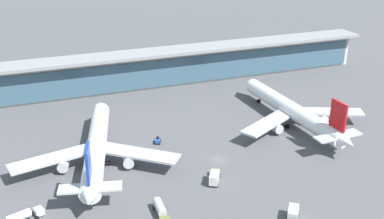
{
  "coord_description": "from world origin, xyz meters",
  "views": [
    {
      "loc": [
        -49.36,
        -108.75,
        65.93
      ],
      "look_at": [
        0.0,
        21.36,
        7.54
      ],
      "focal_mm": 43.33,
      "sensor_mm": 36.0,
      "label": 1
    }
  ],
  "objects_px": {
    "service_truck_mid_apron_olive": "(161,210)",
    "service_truck_by_tail_grey": "(293,216)",
    "service_truck_on_taxiway_blue": "(158,140)",
    "safety_cone_alpha": "(96,198)",
    "airliner_left_stand": "(96,147)",
    "airliner_centre_stand": "(293,111)",
    "service_truck_at_far_stand_olive": "(215,177)",
    "service_truck_near_nose_white": "(23,215)"
  },
  "relations": [
    {
      "from": "service_truck_at_far_stand_olive",
      "to": "safety_cone_alpha",
      "type": "distance_m",
      "value": 31.38
    },
    {
      "from": "service_truck_by_tail_grey",
      "to": "safety_cone_alpha",
      "type": "height_order",
      "value": "service_truck_by_tail_grey"
    },
    {
      "from": "airliner_centre_stand",
      "to": "service_truck_by_tail_grey",
      "type": "xyz_separation_m",
      "value": [
        -29.23,
        -46.93,
        -3.47
      ]
    },
    {
      "from": "airliner_centre_stand",
      "to": "safety_cone_alpha",
      "type": "bearing_deg",
      "value": -163.16
    },
    {
      "from": "service_truck_by_tail_grey",
      "to": "service_truck_on_taxiway_blue",
      "type": "relative_size",
      "value": 2.19
    },
    {
      "from": "service_truck_near_nose_white",
      "to": "safety_cone_alpha",
      "type": "distance_m",
      "value": 17.64
    },
    {
      "from": "safety_cone_alpha",
      "to": "airliner_centre_stand",
      "type": "bearing_deg",
      "value": 16.84
    },
    {
      "from": "service_truck_mid_apron_olive",
      "to": "airliner_left_stand",
      "type": "bearing_deg",
      "value": 107.14
    },
    {
      "from": "service_truck_mid_apron_olive",
      "to": "service_truck_by_tail_grey",
      "type": "relative_size",
      "value": 1.21
    },
    {
      "from": "service_truck_near_nose_white",
      "to": "service_truck_at_far_stand_olive",
      "type": "relative_size",
      "value": 1.19
    },
    {
      "from": "airliner_centre_stand",
      "to": "service_truck_near_nose_white",
      "type": "bearing_deg",
      "value": -164.29
    },
    {
      "from": "service_truck_near_nose_white",
      "to": "service_truck_mid_apron_olive",
      "type": "bearing_deg",
      "value": -16.95
    },
    {
      "from": "airliner_centre_stand",
      "to": "service_truck_by_tail_grey",
      "type": "distance_m",
      "value": 55.4
    },
    {
      "from": "service_truck_near_nose_white",
      "to": "service_truck_mid_apron_olive",
      "type": "height_order",
      "value": "same"
    },
    {
      "from": "airliner_left_stand",
      "to": "service_truck_on_taxiway_blue",
      "type": "height_order",
      "value": "airliner_left_stand"
    },
    {
      "from": "service_truck_by_tail_grey",
      "to": "service_truck_on_taxiway_blue",
      "type": "xyz_separation_m",
      "value": [
        -17.56,
        49.98,
        -0.82
      ]
    },
    {
      "from": "service_truck_on_taxiway_blue",
      "to": "airliner_centre_stand",
      "type": "bearing_deg",
      "value": -3.72
    },
    {
      "from": "service_truck_at_far_stand_olive",
      "to": "safety_cone_alpha",
      "type": "bearing_deg",
      "value": 174.14
    },
    {
      "from": "service_truck_at_far_stand_olive",
      "to": "service_truck_mid_apron_olive",
      "type": "bearing_deg",
      "value": -152.15
    },
    {
      "from": "airliner_centre_stand",
      "to": "service_truck_mid_apron_olive",
      "type": "relative_size",
      "value": 7.09
    },
    {
      "from": "service_truck_near_nose_white",
      "to": "service_truck_at_far_stand_olive",
      "type": "height_order",
      "value": "service_truck_at_far_stand_olive"
    },
    {
      "from": "airliner_centre_stand",
      "to": "service_truck_mid_apron_olive",
      "type": "height_order",
      "value": "airliner_centre_stand"
    },
    {
      "from": "service_truck_mid_apron_olive",
      "to": "airliner_centre_stand",
      "type": "bearing_deg",
      "value": 30.73
    },
    {
      "from": "airliner_centre_stand",
      "to": "service_truck_on_taxiway_blue",
      "type": "xyz_separation_m",
      "value": [
        -46.78,
        3.04,
        -4.29
      ]
    },
    {
      "from": "service_truck_on_taxiway_blue",
      "to": "service_truck_at_far_stand_olive",
      "type": "distance_m",
      "value": 28.6
    },
    {
      "from": "service_truck_mid_apron_olive",
      "to": "service_truck_by_tail_grey",
      "type": "distance_m",
      "value": 30.82
    },
    {
      "from": "service_truck_at_far_stand_olive",
      "to": "service_truck_on_taxiway_blue",
      "type": "bearing_deg",
      "value": 105.17
    },
    {
      "from": "service_truck_mid_apron_olive",
      "to": "service_truck_by_tail_grey",
      "type": "xyz_separation_m",
      "value": [
        27.98,
        -12.93,
        -0.02
      ]
    },
    {
      "from": "service_truck_mid_apron_olive",
      "to": "service_truck_on_taxiway_blue",
      "type": "relative_size",
      "value": 2.64
    },
    {
      "from": "service_truck_near_nose_white",
      "to": "service_truck_by_tail_grey",
      "type": "height_order",
      "value": "service_truck_by_tail_grey"
    },
    {
      "from": "airliner_centre_stand",
      "to": "safety_cone_alpha",
      "type": "distance_m",
      "value": 73.81
    },
    {
      "from": "service_truck_on_taxiway_blue",
      "to": "safety_cone_alpha",
      "type": "xyz_separation_m",
      "value": [
        -23.71,
        -24.39,
        -0.56
      ]
    },
    {
      "from": "airliner_left_stand",
      "to": "safety_cone_alpha",
      "type": "relative_size",
      "value": 87.02
    },
    {
      "from": "service_truck_mid_apron_olive",
      "to": "safety_cone_alpha",
      "type": "bearing_deg",
      "value": 136.39
    },
    {
      "from": "service_truck_mid_apron_olive",
      "to": "service_truck_by_tail_grey",
      "type": "height_order",
      "value": "service_truck_by_tail_grey"
    },
    {
      "from": "service_truck_by_tail_grey",
      "to": "service_truck_at_far_stand_olive",
      "type": "relative_size",
      "value": 0.97
    },
    {
      "from": "airliner_centre_stand",
      "to": "safety_cone_alpha",
      "type": "relative_size",
      "value": 87.94
    },
    {
      "from": "airliner_left_stand",
      "to": "service_truck_by_tail_grey",
      "type": "distance_m",
      "value": 57.78
    },
    {
      "from": "airliner_centre_stand",
      "to": "service_truck_on_taxiway_blue",
      "type": "distance_m",
      "value": 47.08
    },
    {
      "from": "service_truck_by_tail_grey",
      "to": "airliner_left_stand",
      "type": "bearing_deg",
      "value": 130.56
    },
    {
      "from": "airliner_left_stand",
      "to": "airliner_centre_stand",
      "type": "height_order",
      "value": "same"
    },
    {
      "from": "airliner_centre_stand",
      "to": "service_truck_by_tail_grey",
      "type": "height_order",
      "value": "airliner_centre_stand"
    }
  ]
}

